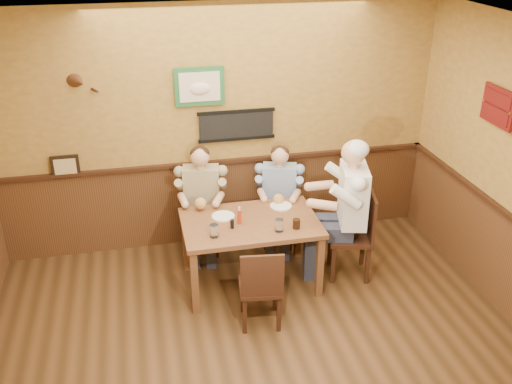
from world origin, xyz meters
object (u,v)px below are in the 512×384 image
Objects in this scene: water_glass_mid at (279,225)px; salt_shaker at (239,216)px; cola_tumbler at (296,224)px; dining_table at (250,229)px; diner_tan_shirt at (202,206)px; water_glass_left at (214,231)px; chair_near_side at (260,284)px; pepper_shaker at (232,224)px; chair_back_right at (279,215)px; diner_blue_polo at (279,202)px; hot_sauce_bottle at (239,216)px; chair_back_left at (203,220)px; chair_right_end at (350,234)px; diner_white_elder at (351,217)px.

water_glass_mid is 0.46m from salt_shaker.
dining_table is at bearing 149.82° from cola_tumbler.
water_glass_left is at bearing -81.15° from diner_tan_shirt.
pepper_shaker is (-0.16, 0.56, 0.36)m from chair_near_side.
chair_back_right is (0.49, 0.71, -0.26)m from dining_table.
chair_near_side is 0.73× the size of diner_tan_shirt.
diner_blue_polo is at bearing 49.25° from pepper_shaker.
chair_back_right is at bearing 50.33° from hot_sauce_bottle.
dining_table is 16.02× the size of salt_shaker.
pepper_shaker is at bearing -67.90° from diner_tan_shirt.
chair_back_right is 1.05m from hot_sauce_bottle.
chair_right_end is at bearing -19.61° from chair_back_left.
diner_tan_shirt reaches higher than water_glass_left.
dining_table is at bearing -52.51° from diner_tan_shirt.
water_glass_mid is (-0.84, -0.20, 0.11)m from diner_white_elder.
diner_tan_shirt is at bearing 110.20° from hot_sauce_bottle.
water_glass_mid is 1.31× the size of cola_tumbler.
water_glass_left reaches higher than pepper_shaker.
water_glass_left is 0.41m from salt_shaker.
water_glass_mid is 0.19m from cola_tumbler.
chair_back_right is at bearing -104.08° from chair_near_side.
chair_back_left is 0.96m from pepper_shaker.
salt_shaker is (0.30, -0.71, 0.20)m from diner_tan_shirt.
dining_table is 1.08m from diner_white_elder.
chair_right_end is 0.98m from diner_blue_polo.
dining_table is 0.71m from chair_near_side.
hot_sauce_bottle is (-1.20, 0.04, 0.34)m from chair_right_end.
hot_sauce_bottle is (-1.20, 0.04, 0.13)m from diner_white_elder.
pepper_shaker is at bearing 32.84° from water_glass_left.
diner_blue_polo reaches higher than cola_tumbler.
water_glass_mid is at bearing -117.57° from chair_near_side.
diner_tan_shirt is at bearing -104.95° from diner_white_elder.
chair_back_right is at bearing -128.89° from diner_white_elder.
chair_back_right is at bearing 75.26° from water_glass_mid.
diner_white_elder is at bearing 13.10° from water_glass_mid.
chair_back_right is 1.02m from diner_white_elder.
diner_tan_shirt is 0.90m from diner_blue_polo.
dining_table is 14.80× the size of pepper_shaker.
diner_white_elder reaches higher than chair_right_end.
chair_right_end reaches higher than pepper_shaker.
chair_back_right is at bearing 55.12° from dining_table.
chair_back_right is at bearing 0.00° from diner_blue_polo.
salt_shaker is (-0.11, 0.04, 0.14)m from dining_table.
salt_shaker is at bearing -58.01° from chair_back_left.
cola_tumbler is 0.60m from salt_shaker.
chair_near_side is 1.48m from diner_blue_polo.
chair_back_right is at bearing 48.03° from salt_shaker.
hot_sauce_bottle is (-0.12, -0.03, 0.18)m from dining_table.
salt_shaker reaches higher than chair_back_left.
diner_white_elder is at bearing 1.70° from pepper_shaker.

